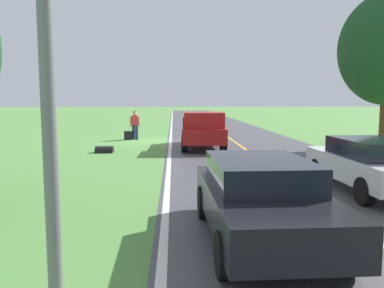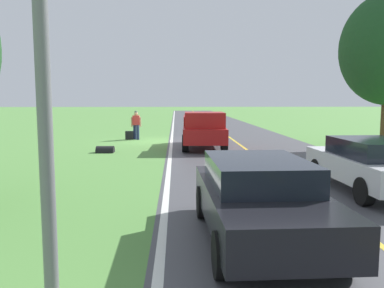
{
  "view_description": "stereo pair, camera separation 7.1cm",
  "coord_description": "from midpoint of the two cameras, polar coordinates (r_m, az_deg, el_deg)",
  "views": [
    {
      "loc": [
        -1.05,
        23.02,
        2.45
      ],
      "look_at": [
        -1.63,
        10.65,
        1.04
      ],
      "focal_mm": 37.15,
      "sensor_mm": 36.0,
      "label": 1
    },
    {
      "loc": [
        -1.13,
        23.02,
        2.45
      ],
      "look_at": [
        -1.63,
        10.65,
        1.04
      ],
      "focal_mm": 37.15,
      "sensor_mm": 36.0,
      "label": 2
    }
  ],
  "objects": [
    {
      "name": "ground_plane",
      "position": [
        23.18,
        -5.36,
        0.4
      ],
      "size": [
        200.0,
        200.0,
        0.0
      ],
      "primitive_type": "plane",
      "color": "#568E42"
    },
    {
      "name": "road_surface",
      "position": [
        23.41,
        5.86,
        0.46
      ],
      "size": [
        7.73,
        120.0,
        0.0
      ],
      "primitive_type": "cube",
      "color": "#47474C",
      "rests_on": "ground"
    },
    {
      "name": "lane_edge_line",
      "position": [
        23.15,
        -3.2,
        0.42
      ],
      "size": [
        0.16,
        117.6,
        0.0
      ],
      "primitive_type": "cube",
      "color": "silver",
      "rests_on": "ground"
    },
    {
      "name": "lane_centre_line",
      "position": [
        23.41,
        5.86,
        0.46
      ],
      "size": [
        0.14,
        117.6,
        0.0
      ],
      "primitive_type": "cube",
      "color": "gold",
      "rests_on": "ground"
    },
    {
      "name": "hitchhiker_walking",
      "position": [
        24.27,
        -8.26,
        2.95
      ],
      "size": [
        0.62,
        0.52,
        1.75
      ],
      "color": "navy",
      "rests_on": "ground"
    },
    {
      "name": "suitcase_carried",
      "position": [
        24.31,
        -9.24,
        1.23
      ],
      "size": [
        0.47,
        0.22,
        0.51
      ],
      "primitive_type": "cube",
      "rotation": [
        0.0,
        0.0,
        1.53
      ],
      "color": "black",
      "rests_on": "ground"
    },
    {
      "name": "pickup_truck_passing",
      "position": [
        19.75,
        1.45,
        2.18
      ],
      "size": [
        2.22,
        5.45,
        1.82
      ],
      "color": "#B21919",
      "rests_on": "ground"
    },
    {
      "name": "sedan_ahead_same_lane",
      "position": [
        7.04,
        9.56,
        -7.55
      ],
      "size": [
        2.02,
        4.45,
        1.41
      ],
      "color": "black",
      "rests_on": "ground"
    },
    {
      "name": "sedan_mid_oncoming",
      "position": [
        11.53,
        24.08,
        -2.54
      ],
      "size": [
        2.03,
        4.45,
        1.41
      ],
      "color": "silver",
      "rests_on": "ground"
    },
    {
      "name": "drainage_culvert",
      "position": [
        18.67,
        -12.56,
        -1.21
      ],
      "size": [
        0.8,
        0.6,
        0.6
      ],
      "primitive_type": "cylinder",
      "rotation": [
        0.0,
        1.57,
        0.0
      ],
      "color": "black",
      "rests_on": "ground"
    }
  ]
}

